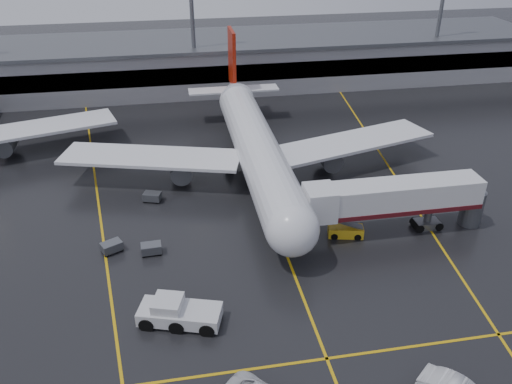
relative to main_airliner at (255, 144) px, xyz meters
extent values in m
plane|color=black|center=(0.00, -9.70, -4.21)|extent=(220.00, 220.00, 0.00)
cube|color=gold|center=(0.00, -9.70, -4.20)|extent=(0.25, 90.00, 0.02)
cube|color=gold|center=(0.00, -31.70, -4.20)|extent=(60.00, 0.25, 0.02)
cube|color=gold|center=(-20.00, 0.30, -4.20)|extent=(9.99, 69.35, 0.02)
cube|color=gold|center=(18.00, 0.30, -4.20)|extent=(7.57, 69.64, 0.02)
cube|color=gray|center=(0.00, 38.30, -0.21)|extent=(120.00, 18.00, 8.00)
cube|color=black|center=(0.00, 29.50, 0.29)|extent=(120.00, 0.40, 3.00)
cube|color=#595B60|center=(0.00, 38.30, 4.09)|extent=(122.00, 19.00, 0.60)
cylinder|color=#595B60|center=(-5.00, 32.30, 8.29)|extent=(0.70, 0.70, 25.00)
cylinder|color=#595B60|center=(40.00, 32.30, 8.29)|extent=(0.70, 0.70, 25.00)
cylinder|color=silver|center=(0.00, -1.70, -0.01)|extent=(5.20, 36.00, 5.20)
sphere|color=silver|center=(0.00, -19.70, -0.01)|extent=(5.20, 5.20, 5.20)
cone|color=silver|center=(0.00, 19.30, 0.59)|extent=(4.94, 8.00, 4.94)
cube|color=#971707|center=(0.00, 20.30, 5.49)|extent=(0.50, 5.50, 8.50)
cube|color=silver|center=(0.00, 19.30, 0.79)|extent=(14.00, 3.00, 0.25)
cube|color=silver|center=(-13.00, 0.30, -0.81)|extent=(22.80, 11.83, 0.40)
cube|color=silver|center=(13.00, 0.30, -0.81)|extent=(22.80, 11.83, 0.40)
cylinder|color=#595B60|center=(-9.50, -0.70, -2.21)|extent=(2.60, 4.50, 2.60)
cylinder|color=#595B60|center=(9.50, -0.70, -2.21)|extent=(2.60, 4.50, 2.60)
cylinder|color=#595B60|center=(0.00, -16.70, -3.21)|extent=(0.56, 0.56, 2.00)
cylinder|color=#595B60|center=(-3.20, 1.30, -3.21)|extent=(0.56, 0.56, 2.00)
cylinder|color=#595B60|center=(3.20, 1.30, -3.21)|extent=(0.56, 0.56, 2.00)
cylinder|color=black|center=(0.00, -16.70, -3.76)|extent=(0.40, 1.10, 1.10)
cylinder|color=black|center=(-3.20, 1.30, -3.66)|extent=(1.00, 1.40, 1.40)
cylinder|color=black|center=(3.20, 1.30, -3.66)|extent=(1.00, 1.40, 1.40)
cube|color=silver|center=(-29.00, 12.30, -0.81)|extent=(22.80, 11.83, 0.40)
cylinder|color=#595B60|center=(-32.50, 11.30, -2.21)|extent=(2.60, 4.50, 2.60)
cube|color=silver|center=(12.00, -15.70, 0.19)|extent=(18.00, 3.20, 3.00)
cube|color=#4F0F14|center=(12.00, -15.70, -1.11)|extent=(18.00, 3.30, 0.50)
cube|color=silver|center=(3.80, -15.70, 0.19)|extent=(3.00, 3.40, 3.30)
cylinder|color=#595B60|center=(16.00, -15.70, -2.71)|extent=(0.80, 0.80, 3.00)
cube|color=#595B60|center=(16.00, -15.70, -3.76)|extent=(2.60, 1.60, 0.90)
cylinder|color=#595B60|center=(21.00, -15.70, -2.21)|extent=(2.40, 2.40, 4.00)
cylinder|color=black|center=(14.90, -15.70, -3.76)|extent=(0.90, 1.80, 0.90)
cylinder|color=black|center=(17.10, -15.70, -3.76)|extent=(0.90, 1.80, 0.90)
cube|color=silver|center=(-10.95, -25.61, -3.33)|extent=(7.35, 4.67, 1.17)
cube|color=silver|center=(-11.88, -25.32, -2.35)|extent=(2.94, 2.94, 0.98)
cube|color=black|center=(-11.88, -25.32, -2.35)|extent=(2.65, 2.65, 0.88)
cylinder|color=black|center=(-13.38, -24.85, -3.67)|extent=(2.09, 3.18, 1.27)
cylinder|color=black|center=(-10.95, -25.61, -3.67)|extent=(2.09, 3.18, 1.27)
cylinder|color=black|center=(-8.53, -26.37, -3.67)|extent=(2.09, 3.18, 1.27)
cube|color=gold|center=(6.89, -15.64, -3.65)|extent=(3.90, 2.30, 1.11)
cube|color=#595B60|center=(6.89, -15.64, -2.59)|extent=(3.63, 1.68, 1.27)
cylinder|color=black|center=(5.71, -15.36, -3.90)|extent=(1.08, 1.84, 0.71)
cylinder|color=black|center=(8.08, -15.91, -3.90)|extent=(1.08, 1.84, 0.71)
cube|color=#595B60|center=(-13.29, -15.28, -3.56)|extent=(2.06, 1.40, 0.90)
cylinder|color=black|center=(-14.06, -15.81, -4.03)|extent=(0.40, 0.20, 0.40)
cylinder|color=black|center=(-12.46, -15.74, -4.03)|extent=(0.40, 0.20, 0.40)
cylinder|color=black|center=(-14.11, -14.82, -4.03)|extent=(0.40, 0.20, 0.40)
cylinder|color=black|center=(-12.51, -14.74, -4.03)|extent=(0.40, 0.20, 0.40)
cube|color=#595B60|center=(-17.21, -14.24, -3.56)|extent=(2.37, 2.06, 0.90)
cylinder|color=black|center=(-17.70, -15.05, -4.03)|extent=(0.40, 0.20, 0.40)
cylinder|color=black|center=(-16.27, -14.33, -4.03)|extent=(0.40, 0.20, 0.40)
cylinder|color=black|center=(-18.15, -14.16, -4.03)|extent=(0.40, 0.20, 0.40)
cylinder|color=black|center=(-16.72, -13.44, -4.03)|extent=(0.40, 0.20, 0.40)
cube|color=#595B60|center=(-13.11, -4.70, -3.56)|extent=(2.31, 1.87, 0.90)
cylinder|color=black|center=(-14.02, -4.92, -4.03)|extent=(0.40, 0.20, 0.40)
cylinder|color=black|center=(-12.51, -5.43, -4.03)|extent=(0.40, 0.20, 0.40)
cylinder|color=black|center=(-13.70, -3.97, -4.03)|extent=(0.40, 0.20, 0.40)
cylinder|color=black|center=(-12.19, -4.49, -4.03)|extent=(0.40, 0.20, 0.40)
camera|label=1|loc=(-10.60, -59.60, 27.16)|focal=37.01mm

